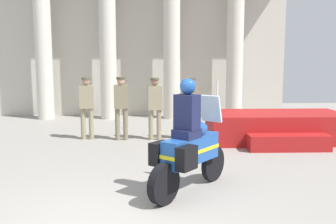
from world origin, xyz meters
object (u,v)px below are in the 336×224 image
at_px(reviewing_stand, 276,128).
at_px(motorcycle_with_rider, 188,146).
at_px(officer_in_row_2, 155,104).
at_px(officer_in_row_3, 191,104).
at_px(officer_in_row_1, 121,103).
at_px(officer_in_row_0, 87,103).

height_order(reviewing_stand, motorcycle_with_rider, motorcycle_with_rider).
relative_size(reviewing_stand, motorcycle_with_rider, 1.88).
xyz_separation_m(officer_in_row_2, motorcycle_with_rider, (0.56, -4.19, -0.20)).
xyz_separation_m(reviewing_stand, officer_in_row_2, (-3.24, 0.32, 0.63)).
height_order(officer_in_row_3, motorcycle_with_rider, motorcycle_with_rider).
relative_size(officer_in_row_2, officer_in_row_3, 1.00).
bearing_deg(reviewing_stand, officer_in_row_2, 174.28).
relative_size(reviewing_stand, officer_in_row_3, 2.12).
xyz_separation_m(officer_in_row_1, officer_in_row_2, (0.91, 0.01, -0.02)).
bearing_deg(motorcycle_with_rider, reviewing_stand, 4.59).
height_order(officer_in_row_0, officer_in_row_1, officer_in_row_1).
bearing_deg(officer_in_row_2, officer_in_row_1, -7.62).
distance_m(reviewing_stand, officer_in_row_2, 3.32).
bearing_deg(reviewing_stand, officer_in_row_3, 172.53).
distance_m(officer_in_row_1, officer_in_row_3, 1.89).
relative_size(officer_in_row_0, officer_in_row_3, 1.01).
xyz_separation_m(officer_in_row_0, officer_in_row_2, (1.86, -0.11, -0.01)).
height_order(officer_in_row_0, officer_in_row_3, officer_in_row_0).
distance_m(officer_in_row_3, motorcycle_with_rider, 4.19).
height_order(reviewing_stand, officer_in_row_2, officer_in_row_2).
height_order(reviewing_stand, officer_in_row_3, officer_in_row_3).
distance_m(officer_in_row_1, officer_in_row_2, 0.91).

